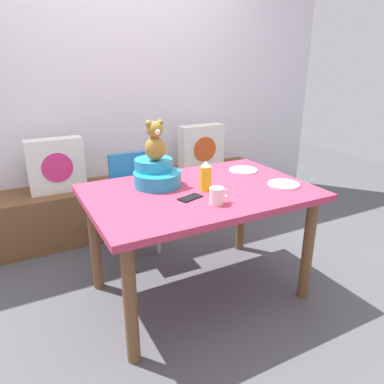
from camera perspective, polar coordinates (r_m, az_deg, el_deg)
name	(u,v)px	position (r m, az deg, el deg)	size (l,w,h in m)	color
ground_plane	(199,291)	(2.55, 1.08, -15.40)	(8.00, 8.00, 0.00)	#4C4C51
back_wall	(121,82)	(3.45, -11.19, 16.77)	(4.40, 0.10, 2.60)	silver
window_bench	(137,202)	(3.42, -8.65, -1.54)	(2.60, 0.44, 0.46)	brown
pillow_floral_left	(56,166)	(3.12, -20.74, 3.94)	(0.44, 0.15, 0.44)	white
pillow_floral_right	(201,148)	(3.53, 1.48, 7.03)	(0.44, 0.15, 0.44)	white
book_stack	(148,173)	(3.37, -6.97, 3.04)	(0.20, 0.14, 0.08)	#9595B9
dining_table	(199,204)	(2.24, 1.19, -1.98)	(1.36, 0.91, 0.74)	#B73351
highchair	(133,190)	(2.88, -9.29, 0.39)	(0.34, 0.45, 0.79)	#2672B2
infant_seat_teal	(156,174)	(2.28, -5.70, 2.87)	(0.30, 0.33, 0.16)	teal
teddy_bear	(155,142)	(2.22, -5.88, 7.94)	(0.13, 0.12, 0.25)	olive
ketchup_bottle	(206,177)	(2.16, 2.19, 2.46)	(0.07, 0.07, 0.18)	gold
coffee_mug	(217,196)	(1.97, 3.98, -0.61)	(0.12, 0.08, 0.09)	silver
dinner_plate_near	(243,170)	(2.60, 8.13, 3.45)	(0.20, 0.20, 0.01)	white
dinner_plate_far	(284,184)	(2.35, 14.31, 1.20)	(0.20, 0.20, 0.01)	white
cell_phone	(190,198)	(2.06, -0.29, -0.91)	(0.07, 0.14, 0.01)	black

